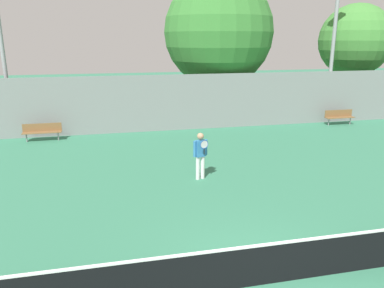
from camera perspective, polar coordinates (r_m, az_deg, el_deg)
name	(u,v)px	position (r m, az deg, el deg)	size (l,w,h in m)	color
ground_plane	(267,284)	(8.48, 11.43, -20.13)	(100.00, 100.00, 0.00)	#337556
tennis_net	(269,263)	(8.21, 11.62, -17.39)	(11.71, 0.09, 0.95)	#195128
tennis_player	(200,153)	(13.35, 1.29, -1.37)	(0.54, 0.46, 1.72)	silver
bench_courtside_near	(339,116)	(23.70, 21.52, 4.04)	(1.77, 0.40, 0.86)	brown
bench_courtside_far	(42,130)	(19.97, -21.87, 1.96)	(1.85, 0.40, 0.86)	brown
light_pole_near_left	(337,8)	(23.92, 21.21, 18.76)	(0.90, 0.60, 10.83)	#939399
back_fence	(166,103)	(20.49, -4.04, 6.23)	(34.89, 0.06, 3.05)	gray
tree_green_tall	(355,41)	(28.93, 23.61, 14.24)	(4.90, 4.90, 7.23)	brown
tree_green_broad	(218,32)	(23.71, 4.05, 16.64)	(6.62, 6.62, 8.59)	brown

